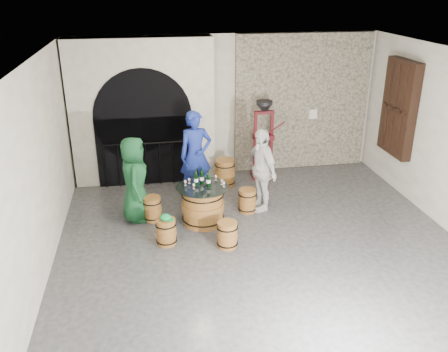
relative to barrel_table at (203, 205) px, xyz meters
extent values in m
plane|color=#2F2F31|center=(0.89, -1.42, -0.37)|extent=(8.00, 8.00, 0.00)
plane|color=beige|center=(0.89, 2.58, 1.23)|extent=(8.00, 0.00, 8.00)
plane|color=beige|center=(-2.61, -1.42, 1.23)|extent=(0.00, 8.00, 8.00)
plane|color=beige|center=(0.89, -1.42, 2.83)|extent=(8.00, 8.00, 0.00)
cube|color=gray|center=(2.69, 2.52, 1.23)|extent=(3.20, 0.12, 3.18)
cube|color=beige|center=(-1.01, 2.33, 1.23)|extent=(3.10, 0.50, 3.18)
cube|color=black|center=(-1.01, 2.06, 0.40)|extent=(2.10, 0.03, 1.55)
cylinder|color=black|center=(-1.01, 2.06, 1.18)|extent=(2.10, 0.03, 2.10)
cylinder|color=black|center=(-1.01, 2.00, 0.61)|extent=(1.79, 0.04, 0.04)
cylinder|color=black|center=(-1.90, 2.00, 0.12)|extent=(0.02, 0.02, 0.98)
cylinder|color=black|center=(-1.60, 2.00, 0.12)|extent=(0.02, 0.02, 0.98)
cylinder|color=black|center=(-1.30, 2.00, 0.12)|extent=(0.02, 0.02, 0.98)
cylinder|color=black|center=(-1.01, 2.00, 0.12)|extent=(0.02, 0.02, 0.98)
cylinder|color=black|center=(-0.71, 2.00, 0.12)|extent=(0.02, 0.02, 0.98)
cylinder|color=black|center=(-0.41, 2.00, 0.12)|extent=(0.02, 0.02, 0.98)
cylinder|color=black|center=(-0.11, 2.00, 0.12)|extent=(0.02, 0.02, 0.98)
cube|color=black|center=(4.28, 0.98, 1.43)|extent=(0.20, 1.10, 2.00)
cube|color=black|center=(4.23, 0.98, 1.43)|extent=(0.06, 0.88, 1.76)
cube|color=black|center=(4.26, 0.98, 1.43)|extent=(0.22, 0.92, 0.06)
cube|color=black|center=(4.26, 0.69, 1.43)|extent=(0.22, 0.06, 1.80)
cube|color=black|center=(4.26, 0.98, 1.43)|extent=(0.22, 0.06, 1.80)
cube|color=black|center=(4.26, 1.27, 1.43)|extent=(0.22, 0.06, 1.80)
cylinder|color=brown|center=(0.00, 0.00, -0.02)|extent=(0.75, 0.75, 0.71)
cylinder|color=brown|center=(0.00, 0.00, -0.02)|extent=(0.80, 0.80, 0.16)
torus|color=black|center=(0.00, 0.00, -0.26)|extent=(0.80, 0.80, 0.02)
torus|color=black|center=(0.00, 0.00, 0.22)|extent=(0.80, 0.80, 0.02)
cylinder|color=brown|center=(0.00, 0.00, 0.35)|extent=(0.76, 0.76, 0.02)
cylinder|color=black|center=(0.00, 0.00, 0.37)|extent=(0.97, 0.97, 0.01)
cylinder|color=brown|center=(-0.94, 0.29, -0.14)|extent=(0.33, 0.33, 0.46)
cylinder|color=brown|center=(-0.94, 0.29, -0.14)|extent=(0.36, 0.36, 0.10)
torus|color=black|center=(-0.94, 0.29, -0.30)|extent=(0.37, 0.37, 0.02)
torus|color=black|center=(-0.94, 0.29, 0.01)|extent=(0.37, 0.37, 0.02)
cylinder|color=brown|center=(-0.94, 0.29, 0.09)|extent=(0.34, 0.34, 0.02)
cylinder|color=brown|center=(0.01, 0.98, -0.14)|extent=(0.33, 0.33, 0.46)
cylinder|color=brown|center=(0.01, 0.98, -0.14)|extent=(0.36, 0.36, 0.10)
torus|color=black|center=(0.01, 0.98, -0.30)|extent=(0.37, 0.37, 0.02)
torus|color=black|center=(0.01, 0.98, 0.01)|extent=(0.37, 0.37, 0.02)
cylinder|color=brown|center=(0.01, 0.98, 0.09)|extent=(0.34, 0.34, 0.02)
cylinder|color=brown|center=(0.93, 0.32, -0.14)|extent=(0.33, 0.33, 0.46)
cylinder|color=brown|center=(0.93, 0.32, -0.14)|extent=(0.36, 0.36, 0.10)
torus|color=black|center=(0.93, 0.32, -0.30)|extent=(0.37, 0.37, 0.02)
torus|color=black|center=(0.93, 0.32, 0.01)|extent=(0.37, 0.37, 0.02)
cylinder|color=brown|center=(0.93, 0.32, 0.09)|extent=(0.34, 0.34, 0.02)
cylinder|color=brown|center=(0.30, -0.94, -0.14)|extent=(0.33, 0.33, 0.46)
cylinder|color=brown|center=(0.30, -0.94, -0.14)|extent=(0.36, 0.36, 0.10)
torus|color=black|center=(0.30, -0.94, -0.30)|extent=(0.37, 0.37, 0.02)
torus|color=black|center=(0.30, -0.94, 0.01)|extent=(0.37, 0.37, 0.02)
cylinder|color=brown|center=(0.30, -0.94, 0.09)|extent=(0.34, 0.34, 0.02)
cylinder|color=brown|center=(-0.73, -0.66, -0.14)|extent=(0.33, 0.33, 0.46)
cylinder|color=brown|center=(-0.73, -0.66, -0.14)|extent=(0.36, 0.36, 0.10)
torus|color=black|center=(-0.73, -0.66, -0.30)|extent=(0.37, 0.37, 0.02)
torus|color=black|center=(-0.73, -0.66, 0.01)|extent=(0.37, 0.37, 0.02)
cylinder|color=brown|center=(-0.73, -0.66, 0.09)|extent=(0.34, 0.34, 0.02)
ellipsoid|color=#0C8C3D|center=(-0.73, -0.66, 0.15)|extent=(0.19, 0.19, 0.11)
cylinder|color=#0C8C3D|center=(-0.65, -0.69, 0.11)|extent=(0.12, 0.12, 0.01)
imported|color=#134523|center=(-1.23, 0.37, 0.45)|extent=(0.54, 0.82, 1.65)
imported|color=navy|center=(0.02, 1.20, 0.56)|extent=(0.74, 0.54, 1.86)
imported|color=silver|center=(1.21, 0.42, 0.47)|extent=(0.68, 1.06, 1.68)
cylinder|color=black|center=(-0.10, 0.10, 0.49)|extent=(0.07, 0.07, 0.22)
cylinder|color=white|center=(-0.10, 0.10, 0.48)|extent=(0.08, 0.08, 0.06)
cone|color=black|center=(-0.10, 0.10, 0.61)|extent=(0.07, 0.07, 0.05)
cylinder|color=black|center=(-0.10, 0.10, 0.67)|extent=(0.03, 0.03, 0.07)
cylinder|color=black|center=(0.11, 0.01, 0.49)|extent=(0.07, 0.07, 0.22)
cylinder|color=white|center=(0.11, 0.01, 0.48)|extent=(0.08, 0.08, 0.06)
cone|color=black|center=(0.11, 0.01, 0.61)|extent=(0.07, 0.07, 0.05)
cylinder|color=black|center=(0.11, 0.01, 0.67)|extent=(0.03, 0.03, 0.07)
cylinder|color=black|center=(0.01, 0.15, 0.49)|extent=(0.07, 0.07, 0.22)
cylinder|color=white|center=(0.01, 0.15, 0.48)|extent=(0.08, 0.08, 0.06)
cone|color=black|center=(0.01, 0.15, 0.61)|extent=(0.07, 0.07, 0.05)
cylinder|color=black|center=(0.01, 0.15, 0.67)|extent=(0.03, 0.03, 0.07)
cylinder|color=brown|center=(0.70, 1.66, -0.07)|extent=(0.43, 0.43, 0.60)
cylinder|color=brown|center=(0.70, 1.66, -0.07)|extent=(0.45, 0.45, 0.13)
torus|color=black|center=(0.70, 1.66, -0.28)|extent=(0.47, 0.47, 0.02)
torus|color=black|center=(0.70, 1.66, 0.13)|extent=(0.47, 0.47, 0.02)
cylinder|color=brown|center=(0.70, 1.66, 0.24)|extent=(0.43, 0.43, 0.02)
cube|color=#550E15|center=(1.66, 2.03, -0.32)|extent=(0.50, 0.41, 0.10)
cube|color=#550E15|center=(1.66, 2.03, 0.60)|extent=(0.45, 0.30, 0.11)
cube|color=#550E15|center=(1.66, 2.03, 1.18)|extent=(0.45, 0.12, 0.07)
cylinder|color=black|center=(1.66, 2.03, 0.20)|extent=(0.05, 0.05, 0.96)
cylinder|color=black|center=(1.66, 2.03, 1.40)|extent=(0.36, 0.36, 0.09)
cone|color=black|center=(1.66, 2.03, 1.28)|extent=(0.36, 0.36, 0.19)
cube|color=#550E15|center=(1.46, 2.03, 0.44)|extent=(0.07, 0.07, 1.53)
cube|color=#550E15|center=(1.85, 2.03, 0.44)|extent=(0.07, 0.07, 1.53)
cylinder|color=#550E15|center=(1.94, 1.99, 0.82)|extent=(0.41, 0.04, 0.30)
cube|color=silver|center=(2.94, 2.44, 0.98)|extent=(0.18, 0.10, 0.22)
camera|label=1|loc=(-0.95, -7.94, 3.93)|focal=38.00mm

